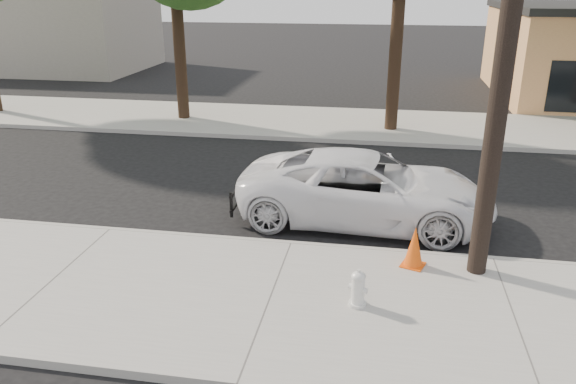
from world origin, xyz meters
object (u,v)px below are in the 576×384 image
object	(u,v)px
utility_pole	(510,16)
fire_hydrant	(358,289)
traffic_cone	(414,247)
police_cruiser	(366,188)

from	to	relation	value
utility_pole	fire_hydrant	distance (m)	5.00
utility_pole	traffic_cone	size ratio (longest dim) A/B	11.22
utility_pole	fire_hydrant	bearing A→B (deg)	-143.51
utility_pole	fire_hydrant	world-z (taller)	utility_pole
utility_pole	fire_hydrant	size ratio (longest dim) A/B	14.46
utility_pole	police_cruiser	bearing A→B (deg)	133.02
traffic_cone	utility_pole	bearing A→B (deg)	0.07
police_cruiser	traffic_cone	size ratio (longest dim) A/B	7.11
utility_pole	traffic_cone	distance (m)	4.32
police_cruiser	traffic_cone	world-z (taller)	police_cruiser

